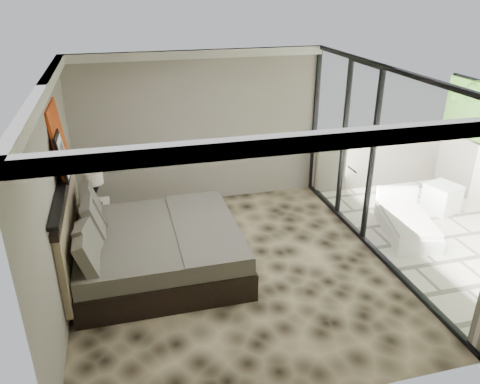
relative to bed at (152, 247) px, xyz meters
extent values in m
plane|color=black|center=(1.14, -0.28, -0.38)|extent=(5.00, 5.00, 0.00)
cube|color=silver|center=(1.14, -0.28, 2.41)|extent=(4.50, 5.00, 0.02)
cube|color=gray|center=(1.14, 2.21, 1.02)|extent=(4.50, 0.02, 2.80)
cube|color=gray|center=(-1.10, -0.28, 1.02)|extent=(0.02, 5.00, 2.80)
cube|color=white|center=(3.39, -0.28, 1.02)|extent=(0.08, 5.00, 2.80)
cube|color=beige|center=(4.89, -0.28, -0.44)|extent=(3.00, 5.00, 0.12)
cube|color=black|center=(-1.04, -0.18, 1.12)|extent=(0.12, 2.20, 0.05)
cube|color=black|center=(0.12, 0.00, -0.18)|extent=(2.30, 2.19, 0.39)
cube|color=#575148|center=(0.12, 0.00, 0.13)|extent=(2.24, 2.13, 0.24)
cube|color=#48453E|center=(0.77, 0.00, 0.26)|extent=(0.88, 2.17, 0.03)
cube|color=#827352|center=(-1.06, 0.00, 0.39)|extent=(0.08, 2.29, 1.10)
cube|color=black|center=(-0.81, 1.40, -0.14)|extent=(0.50, 0.50, 0.49)
cone|color=black|center=(-0.77, 1.37, 0.22)|extent=(0.19, 0.19, 0.17)
cone|color=black|center=(-0.77, 1.37, 0.39)|extent=(0.19, 0.19, 0.17)
cylinder|color=white|center=(-0.77, 1.37, 0.62)|extent=(0.33, 0.33, 0.22)
cube|color=#A72D0E|center=(-1.06, 0.40, 1.59)|extent=(0.13, 0.90, 0.90)
cube|color=black|center=(-1.00, 0.09, 1.44)|extent=(0.11, 0.50, 0.60)
cube|color=white|center=(5.27, 0.61, -0.13)|extent=(0.65, 0.65, 0.51)
cube|color=white|center=(4.19, 0.02, -0.26)|extent=(1.05, 1.55, 0.25)
cube|color=white|center=(4.19, 0.02, -0.10)|extent=(0.99, 1.45, 0.07)
cube|color=white|center=(4.36, 0.66, 0.02)|extent=(0.71, 0.29, 0.31)
camera|label=1|loc=(-0.24, -5.90, 3.48)|focal=35.00mm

